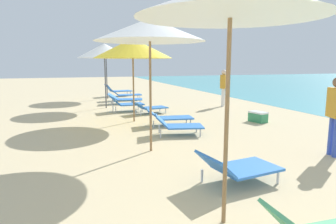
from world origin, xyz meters
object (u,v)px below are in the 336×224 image
at_px(lounger_fourth_inland, 169,117).
at_px(lounger_farthest_inland, 125,94).
at_px(lounger_fourth_shoreside, 150,107).
at_px(umbrella_fifth, 104,51).
at_px(lounger_fifth_inland, 126,103).
at_px(lounger_second_shoreside, 238,167).
at_px(umbrella_third, 150,30).
at_px(person_walking_mid, 224,84).
at_px(umbrella_farthest, 106,50).
at_px(umbrella_second, 231,0).
at_px(lounger_farthest_shoreside, 118,90).
at_px(lounger_fifth_shoreside, 125,99).
at_px(cooler_box, 258,117).
at_px(umbrella_fourth, 133,48).
at_px(person_walking_near, 336,109).
at_px(lounger_third_shoreside, 178,125).

distance_m(lounger_fourth_inland, lounger_farthest_inland, 6.42).
bearing_deg(lounger_fourth_shoreside, umbrella_fifth, 115.23).
bearing_deg(lounger_fifth_inland, umbrella_fifth, 116.51).
relative_size(lounger_second_shoreside, umbrella_third, 0.47).
bearing_deg(umbrella_fifth, person_walking_mid, -13.36).
xyz_separation_m(umbrella_farthest, person_walking_mid, (4.38, -4.42, -1.56)).
height_order(umbrella_second, lounger_farthest_shoreside, umbrella_second).
distance_m(lounger_fifth_shoreside, cooler_box, 6.45).
bearing_deg(lounger_second_shoreside, umbrella_farthest, 84.45).
distance_m(umbrella_fourth, lounger_fifth_inland, 2.88).
distance_m(lounger_fifth_inland, person_walking_near, 7.53).
relative_size(lounger_farthest_shoreside, cooler_box, 2.41).
relative_size(umbrella_fourth, lounger_farthest_inland, 1.70).
relative_size(umbrella_second, lounger_fifth_shoreside, 1.67).
bearing_deg(lounger_second_shoreside, umbrella_fifth, 88.38).
height_order(lounger_third_shoreside, lounger_fourth_inland, lounger_third_shoreside).
bearing_deg(lounger_fourth_shoreside, lounger_fourth_inland, -99.38).
bearing_deg(lounger_fourth_shoreside, lounger_third_shoreside, -102.38).
relative_size(umbrella_second, lounger_fourth_shoreside, 2.07).
bearing_deg(lounger_fifth_shoreside, umbrella_fifth, -121.50).
distance_m(umbrella_third, cooler_box, 5.10).
distance_m(umbrella_farthest, person_walking_near, 11.84).
height_order(umbrella_farthest, lounger_farthest_inland, umbrella_farthest).
height_order(umbrella_third, umbrella_fourth, umbrella_third).
height_order(lounger_fourth_shoreside, cooler_box, lounger_fourth_shoreside).
distance_m(lounger_second_shoreside, lounger_third_shoreside, 3.31).
height_order(umbrella_second, lounger_fifth_shoreside, umbrella_second).
bearing_deg(lounger_fourth_shoreside, lounger_farthest_shoreside, 82.27).
bearing_deg(lounger_fifth_inland, umbrella_farthest, 89.79).
distance_m(umbrella_second, umbrella_third, 3.09).
bearing_deg(lounger_fourth_inland, cooler_box, -0.65).
xyz_separation_m(lounger_farthest_inland, person_walking_near, (2.30, -10.32, 0.65)).
bearing_deg(cooler_box, person_walking_mid, 79.20).
relative_size(umbrella_farthest, person_walking_near, 1.77).
bearing_deg(lounger_farthest_shoreside, umbrella_farthest, -134.12).
relative_size(lounger_third_shoreside, lounger_fourth_inland, 0.93).
height_order(umbrella_second, umbrella_third, umbrella_third).
bearing_deg(person_walking_near, umbrella_second, 41.55).
relative_size(lounger_third_shoreside, lounger_farthest_inland, 0.86).
relative_size(umbrella_fifth, umbrella_farthest, 0.96).
xyz_separation_m(umbrella_fifth, cooler_box, (4.20, -4.60, -2.18)).
xyz_separation_m(lounger_third_shoreside, lounger_farthest_shoreside, (0.00, 9.59, 0.07)).
height_order(lounger_third_shoreside, lounger_fifth_inland, lounger_fifth_inland).
bearing_deg(umbrella_fourth, lounger_fourth_inland, -47.29).
distance_m(umbrella_second, lounger_farthest_shoreside, 14.05).
relative_size(lounger_fourth_shoreside, lounger_fifth_shoreside, 0.81).
relative_size(lounger_third_shoreside, lounger_fifth_inland, 1.06).
distance_m(umbrella_fifth, umbrella_farthest, 3.30).
relative_size(lounger_second_shoreside, lounger_fourth_inland, 0.92).
xyz_separation_m(lounger_fourth_inland, lounger_farthest_shoreside, (-0.18, 8.36, 0.08)).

